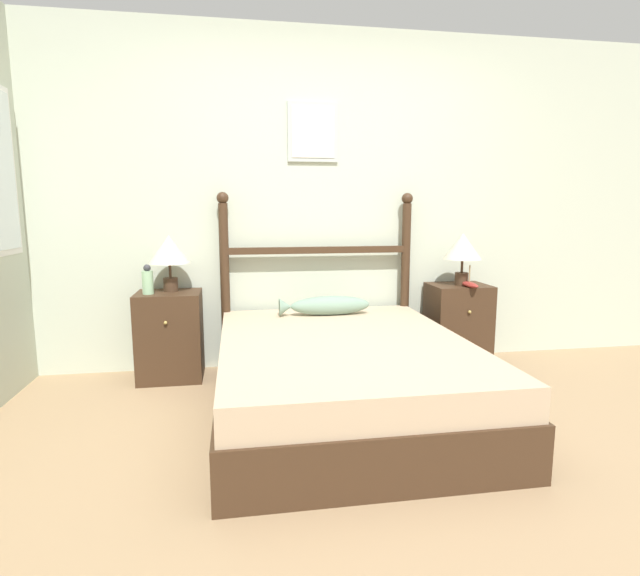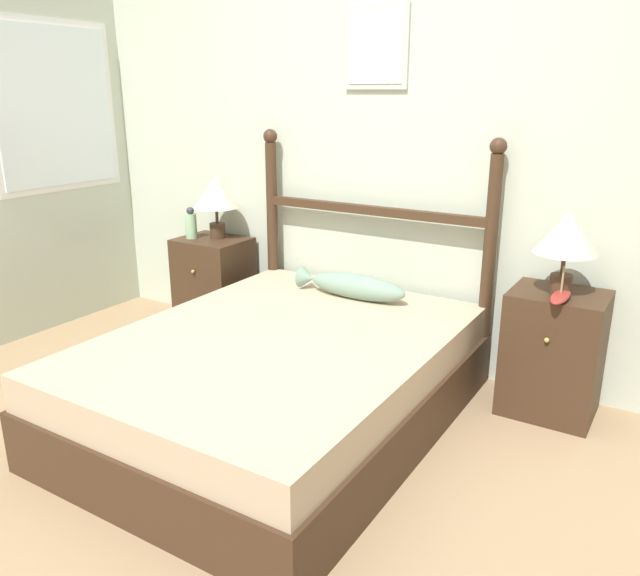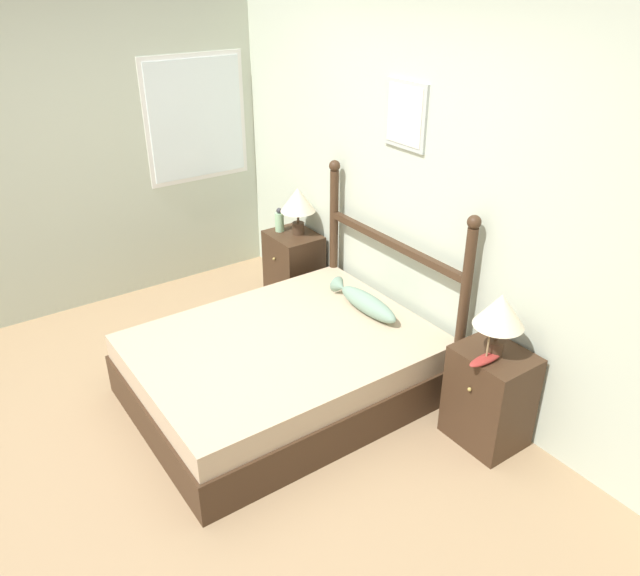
# 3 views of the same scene
# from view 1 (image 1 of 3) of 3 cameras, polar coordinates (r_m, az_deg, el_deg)

# --- Properties ---
(ground_plane) EXTENTS (16.00, 16.00, 0.00)m
(ground_plane) POSITION_cam_1_polar(r_m,az_deg,el_deg) (2.53, 6.59, -19.74)
(ground_plane) COLOR #9E7F5B
(wall_back) EXTENTS (6.40, 0.08, 2.55)m
(wall_back) POSITION_cam_1_polar(r_m,az_deg,el_deg) (3.91, -0.20, 9.90)
(wall_back) COLOR beige
(wall_back) RESTS_ON ground_plane
(bed) EXTENTS (1.47, 1.94, 0.45)m
(bed) POSITION_cam_1_polar(r_m,az_deg,el_deg) (3.05, 2.63, -10.00)
(bed) COLOR #3D2819
(bed) RESTS_ON ground_plane
(headboard) EXTENTS (1.49, 0.09, 1.34)m
(headboard) POSITION_cam_1_polar(r_m,az_deg,el_deg) (3.83, -0.25, 1.85)
(headboard) COLOR #3D2819
(headboard) RESTS_ON ground_plane
(nightstand_left) EXTENTS (0.45, 0.39, 0.63)m
(nightstand_left) POSITION_cam_1_polar(r_m,az_deg,el_deg) (3.76, -16.75, -5.24)
(nightstand_left) COLOR #3D2819
(nightstand_left) RESTS_ON ground_plane
(nightstand_right) EXTENTS (0.45, 0.39, 0.63)m
(nightstand_right) POSITION_cam_1_polar(r_m,az_deg,el_deg) (4.10, 15.44, -4.01)
(nightstand_right) COLOR #3D2819
(nightstand_right) RESTS_ON ground_plane
(table_lamp_left) EXTENTS (0.29, 0.29, 0.40)m
(table_lamp_left) POSITION_cam_1_polar(r_m,az_deg,el_deg) (3.70, -16.86, 4.03)
(table_lamp_left) COLOR #422D1E
(table_lamp_left) RESTS_ON nightstand_left
(table_lamp_right) EXTENTS (0.29, 0.29, 0.40)m
(table_lamp_right) POSITION_cam_1_polar(r_m,az_deg,el_deg) (3.99, 16.00, 4.39)
(table_lamp_right) COLOR #422D1E
(table_lamp_right) RESTS_ON nightstand_right
(bottle) EXTENTS (0.08, 0.08, 0.21)m
(bottle) POSITION_cam_1_polar(r_m,az_deg,el_deg) (3.64, -19.10, 0.77)
(bottle) COLOR #99C699
(bottle) RESTS_ON nightstand_left
(model_boat) EXTENTS (0.08, 0.26, 0.16)m
(model_boat) POSITION_cam_1_polar(r_m,az_deg,el_deg) (3.94, 16.67, 0.43)
(model_boat) COLOR maroon
(model_boat) RESTS_ON nightstand_right
(fish_pillow) EXTENTS (0.66, 0.14, 0.14)m
(fish_pillow) POSITION_cam_1_polar(r_m,az_deg,el_deg) (3.62, 0.66, -2.03)
(fish_pillow) COLOR gray
(fish_pillow) RESTS_ON bed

